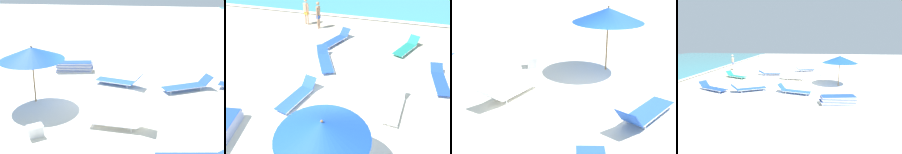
% 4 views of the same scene
% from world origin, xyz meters
% --- Properties ---
extents(ground_plane, '(60.00, 60.00, 0.16)m').
position_xyz_m(ground_plane, '(0.00, 0.01, -0.08)').
color(ground_plane, silver).
extents(beach_umbrella, '(2.53, 2.53, 2.33)m').
position_xyz_m(beach_umbrella, '(0.75, -2.47, 2.00)').
color(beach_umbrella, olive).
rests_on(beach_umbrella, ground_plane).
extents(lounger_stack, '(0.90, 1.99, 0.49)m').
position_xyz_m(lounger_stack, '(-3.13, -1.82, 0.25)').
color(lounger_stack, blue).
rests_on(lounger_stack, ground_plane).
extents(sun_lounger_beside_umbrella, '(1.54, 2.31, 0.57)m').
position_xyz_m(sun_lounger_beside_umbrella, '(-1.28, 3.74, 0.21)').
color(sun_lounger_beside_umbrella, blue).
rests_on(sun_lounger_beside_umbrella, ground_plane).
extents(sun_lounger_near_water_left, '(0.82, 2.17, 0.53)m').
position_xyz_m(sun_lounger_near_water_left, '(2.43, 1.14, 0.21)').
color(sun_lounger_near_water_left, white).
rests_on(sun_lounger_near_water_left, ground_plane).
extents(sun_lounger_mid_beach_pair_b, '(1.13, 2.22, 0.59)m').
position_xyz_m(sun_lounger_mid_beach_pair_b, '(-1.46, 0.70, 0.22)').
color(sun_lounger_mid_beach_pair_b, blue).
rests_on(sun_lounger_mid_beach_pair_b, ground_plane).
extents(cooler_box, '(0.58, 0.61, 0.37)m').
position_xyz_m(cooler_box, '(3.35, -1.51, 0.19)').
color(cooler_box, white).
rests_on(cooler_box, ground_plane).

